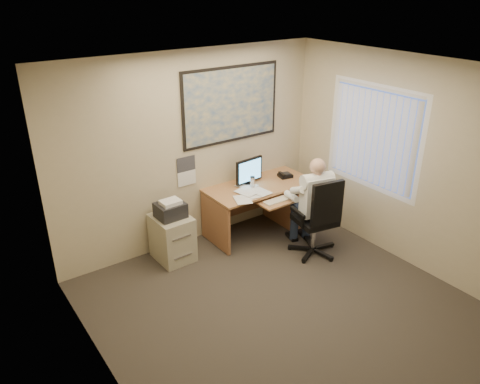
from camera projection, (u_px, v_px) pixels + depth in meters
room_shell at (304, 212)px, 4.70m from camera, size 4.00×4.50×2.70m
desk at (276, 198)px, 7.14m from camera, size 1.60×0.97×1.13m
world_map at (231, 105)px, 6.47m from camera, size 1.56×0.03×1.06m
wall_calendar at (186, 171)px, 6.42m from camera, size 0.28×0.01×0.42m
window_blinds at (373, 138)px, 6.25m from camera, size 0.06×1.40×1.30m
filing_cabinet at (172, 234)px, 6.26m from camera, size 0.47×0.55×0.88m
office_chair at (317, 232)px, 6.39m from camera, size 0.80×0.80×1.16m
person at (314, 207)px, 6.30m from camera, size 0.73×0.90×1.38m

